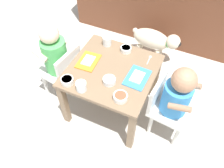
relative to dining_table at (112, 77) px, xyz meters
The scene contains 14 objects.
ground_plane 0.37m from the dining_table, ahead, with size 7.00×7.00×0.00m, color #B2ADA3.
dining_table is the anchor object (origin of this frame).
seated_child_left 0.46m from the dining_table, behind, with size 0.31×0.31×0.68m.
seated_child_right 0.46m from the dining_table, ahead, with size 0.31×0.31×0.65m.
dog 0.74m from the dining_table, 80.94° to the left, with size 0.48×0.20×0.33m.
food_tray_left 0.20m from the dining_table, behind, with size 0.15×0.19×0.02m.
food_tray_right 0.20m from the dining_table, ahead, with size 0.15×0.20×0.02m.
water_cup_left 0.29m from the dining_table, 122.91° to the left, with size 0.07×0.07×0.07m.
water_cup_right 0.28m from the dining_table, 112.87° to the right, with size 0.07×0.07×0.06m.
veggie_bowl_far 0.33m from the dining_table, 132.80° to the right, with size 0.09×0.09×0.04m.
cereal_bowl_left_side 0.15m from the dining_table, 73.86° to the right, with size 0.08×0.08×0.04m.
cereal_bowl_right_side 0.24m from the dining_table, 86.38° to the left, with size 0.08×0.08×0.04m.
veggie_bowl_near 0.27m from the dining_table, 53.62° to the right, with size 0.09×0.09×0.04m.
spoon_by_left_tray 0.30m from the dining_table, 45.51° to the left, with size 0.02×0.10×0.01m.
Camera 1 is at (0.46, -0.99, 1.60)m, focal length 36.52 mm.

